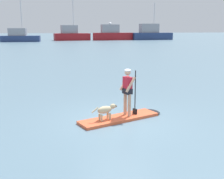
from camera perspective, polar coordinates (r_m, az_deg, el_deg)
The scene contains 8 objects.
ground_plane at distance 10.19m, azimuth 1.45°, elevation -6.11°, with size 400.00×400.00×0.00m, color slate.
paddleboard at distance 10.29m, azimuth 2.51°, elevation -5.63°, with size 3.36×1.73×0.10m.
person_paddler at distance 10.10m, azimuth 3.21°, elevation 0.13°, with size 0.67×0.57×1.71m.
dog at distance 9.77m, azimuth -1.24°, elevation -4.15°, with size 0.99×0.40×0.53m.
moored_boat_far_starboard at distance 74.38m, azimuth -18.15°, elevation 10.13°, with size 9.55×4.17×10.25m.
moored_boat_port at distance 79.93m, azimuth -8.25°, elevation 10.93°, with size 9.88×4.17×12.71m.
moored_boat_starboard at distance 81.02m, azimuth 0.03°, elevation 11.12°, with size 11.14×3.03×4.97m.
moored_boat_far_port at distance 84.21m, azimuth 7.88°, elevation 11.10°, with size 11.82×3.52×10.42m.
Camera 1 is at (-2.73, -9.28, 3.21)m, focal length 45.19 mm.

